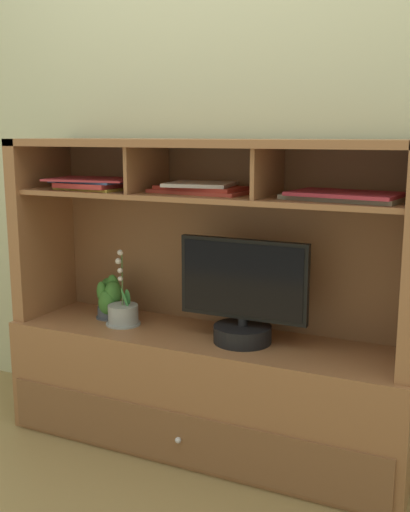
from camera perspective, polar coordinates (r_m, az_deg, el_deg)
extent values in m
cube|color=olive|center=(2.73, 0.00, -17.14)|extent=(6.00, 6.00, 0.02)
cube|color=beige|center=(2.64, 2.45, 13.68)|extent=(6.00, 0.02, 2.80)
cube|color=#915E3A|center=(2.62, 0.00, -12.29)|extent=(1.68, 0.45, 0.48)
cube|color=brown|center=(2.48, -2.39, -16.64)|extent=(1.61, 0.01, 0.21)
sphere|color=silver|center=(2.47, -2.52, -16.75)|extent=(0.02, 0.02, 0.02)
cube|color=#915E3A|center=(2.87, -14.78, 2.65)|extent=(0.06, 0.40, 0.79)
cube|color=brown|center=(2.61, 1.77, 1.84)|extent=(1.62, 0.02, 0.76)
cube|color=#915E3A|center=(2.40, 0.00, 10.47)|extent=(1.68, 0.40, 0.03)
cube|color=#915E3A|center=(2.41, 0.00, 5.59)|extent=(1.56, 0.36, 0.02)
cube|color=#915E3A|center=(2.53, -5.39, 8.08)|extent=(0.02, 0.34, 0.18)
cube|color=#915E3A|center=(2.31, 5.90, 7.77)|extent=(0.02, 0.34, 0.18)
cylinder|color=black|center=(2.43, 3.51, -7.24)|extent=(0.23, 0.23, 0.07)
cylinder|color=black|center=(2.42, 3.52, -6.15)|extent=(0.04, 0.04, 0.03)
cube|color=black|center=(2.37, 3.57, -2.17)|extent=(0.52, 0.03, 0.31)
cube|color=black|center=(2.36, 3.43, -2.25)|extent=(0.49, 0.00, 0.28)
cylinder|color=#959B9D|center=(2.67, -7.62, -5.44)|extent=(0.13, 0.13, 0.09)
cylinder|color=#959B9D|center=(2.68, -7.60, -6.24)|extent=(0.15, 0.15, 0.01)
cylinder|color=#4C6B38|center=(2.63, -7.71, -2.11)|extent=(0.01, 0.01, 0.23)
sphere|color=silver|center=(2.63, -7.88, -2.11)|extent=(0.02, 0.02, 0.02)
sphere|color=silver|center=(2.61, -7.90, -1.35)|extent=(0.02, 0.02, 0.02)
sphere|color=silver|center=(2.61, -8.07, -0.48)|extent=(0.03, 0.03, 0.03)
sphere|color=silver|center=(2.59, -7.90, 0.31)|extent=(0.02, 0.02, 0.02)
ellipsoid|color=#419049|center=(2.63, -7.45, -4.01)|extent=(0.04, 0.05, 0.10)
ellipsoid|color=#419049|center=(2.65, -7.23, -3.91)|extent=(0.05, 0.06, 0.10)
cylinder|color=#424955|center=(2.78, -8.90, -5.19)|extent=(0.10, 0.10, 0.05)
cylinder|color=#424955|center=(2.78, -8.88, -5.61)|extent=(0.12, 0.12, 0.01)
ellipsoid|color=#376F2A|center=(2.73, -8.52, -3.40)|extent=(0.08, 0.08, 0.11)
ellipsoid|color=#376F2A|center=(2.75, -8.57, -3.12)|extent=(0.07, 0.05, 0.14)
ellipsoid|color=#376F2A|center=(2.78, -8.93, -2.92)|extent=(0.08, 0.07, 0.09)
ellipsoid|color=#376F2A|center=(2.77, -9.33, -3.81)|extent=(0.05, 0.06, 0.11)
ellipsoid|color=#376F2A|center=(2.75, -9.55, -3.26)|extent=(0.05, 0.04, 0.09)
ellipsoid|color=#376F2A|center=(2.73, -9.16, -4.38)|extent=(0.08, 0.05, 0.11)
cube|color=gold|center=(2.64, -10.26, 6.23)|extent=(0.31, 0.22, 0.01)
cube|color=#AF3231|center=(2.62, -10.45, 6.54)|extent=(0.27, 0.22, 0.02)
cube|color=#334C7B|center=(2.64, -10.46, 6.87)|extent=(0.33, 0.22, 0.01)
cube|color=#A22F38|center=(2.63, -10.36, 7.04)|extent=(0.39, 0.29, 0.01)
cube|color=gray|center=(2.22, 12.67, 5.32)|extent=(0.44, 0.26, 0.02)
cube|color=#9F2A38|center=(2.21, 12.97, 5.66)|extent=(0.41, 0.29, 0.01)
cube|color=#B03B30|center=(2.43, -0.46, 6.03)|extent=(0.41, 0.24, 0.01)
cube|color=#A72E24|center=(2.43, -0.41, 6.36)|extent=(0.36, 0.21, 0.02)
cube|color=beige|center=(2.42, -0.45, 6.70)|extent=(0.28, 0.25, 0.01)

